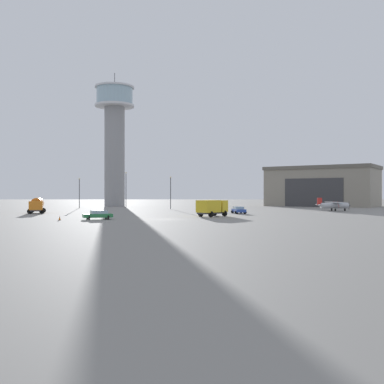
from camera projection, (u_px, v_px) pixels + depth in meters
ground_plane at (166, 219)px, 67.27m from camera, size 400.00×400.00×0.00m
control_tower at (115, 132)px, 130.22m from camera, size 11.51×11.51×39.47m
hangar at (322, 186)px, 132.82m from camera, size 35.63×31.79×11.92m
airplane_silver at (334, 205)px, 97.47m from camera, size 7.80×9.92×2.93m
truck_fuel_tanker_orange at (37, 205)px, 86.69m from camera, size 4.15×6.39×3.04m
truck_box_yellow at (212, 207)px, 74.89m from camera, size 5.66×5.83×2.80m
car_green at (98, 215)px, 66.60m from camera, size 4.70×3.35×1.37m
car_blue at (239, 210)px, 85.60m from camera, size 2.76×4.80×1.37m
light_post_west at (126, 187)px, 119.65m from camera, size 0.44×0.44×9.70m
light_post_east at (171, 189)px, 108.98m from camera, size 0.44×0.44×8.09m
light_post_north at (79, 190)px, 116.13m from camera, size 0.44×0.44×7.95m
traffic_cone_near_left at (60, 218)px, 64.84m from camera, size 0.36×0.36×0.67m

